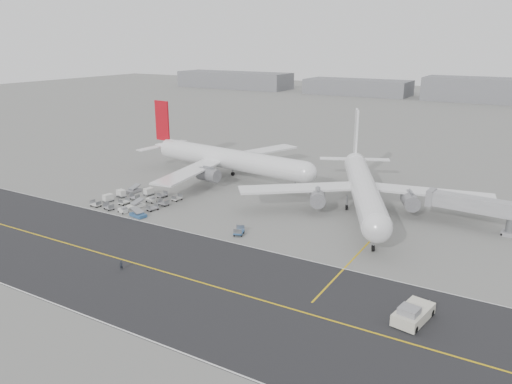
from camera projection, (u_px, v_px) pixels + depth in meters
The scene contains 10 objects.
ground at pixel (204, 231), 98.13m from camera, with size 700.00×700.00×0.00m, color gray.
taxiway at pixel (163, 271), 80.86m from camera, with size 220.00×59.00×0.03m.
horizon_buildings at pixel (501, 103), 298.15m from camera, with size 520.00×28.00×28.00m, color gray, non-canonical shape.
airliner_a at pixel (226, 158), 133.59m from camera, with size 55.67×54.80×19.23m.
airliner_b at pixel (363, 187), 107.97m from camera, with size 50.87×52.09×19.05m.
pushback_tug at pixel (413, 314), 66.34m from camera, with size 4.51×9.35×2.63m.
jet_bridge at pixel (471, 206), 98.51m from camera, with size 17.57×4.44×6.59m.
gse_cluster at pixel (137, 203), 114.50m from camera, with size 20.54×19.81×1.83m, color #939297, non-canonical shape.
stray_dolly at pixel (239, 235), 96.13m from camera, with size 1.64×2.66×1.64m, color silver, non-canonical shape.
ground_crew_a at pixel (121, 265), 81.22m from camera, with size 0.58×0.38×1.60m, color black.
Camera 1 is at (55.21, -73.81, 36.03)m, focal length 35.00 mm.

